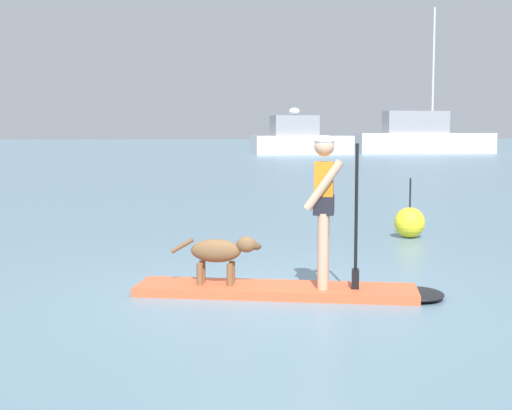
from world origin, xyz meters
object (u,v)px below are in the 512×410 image
person_paddler (325,200)px  moored_boat_starboard (299,140)px  moored_boat_outer (423,137)px  marker_buoy (410,222)px  paddleboard (296,291)px  dog (220,252)px

person_paddler → moored_boat_starboard: bearing=74.4°
moored_boat_outer → marker_buoy: bearing=-115.6°
person_paddler → moored_boat_outer: 57.23m
person_paddler → moored_boat_starboard: moored_boat_starboard is taller
paddleboard → dog: dog is taller
person_paddler → dog: person_paddler is taller
person_paddler → moored_boat_outer: bearing=63.6°
paddleboard → dog: 0.94m
paddleboard → moored_boat_starboard: bearing=74.1°
marker_buoy → moored_boat_outer: bearing=64.4°
dog → marker_buoy: (3.88, 3.55, -0.20)m
paddleboard → moored_boat_outer: bearing=63.3°
person_paddler → moored_boat_outer: size_ratio=0.13×
dog → moored_boat_outer: bearing=62.5°
paddleboard → person_paddler: (0.30, -0.11, 1.01)m
marker_buoy → dog: bearing=-137.5°
moored_boat_starboard → moored_boat_outer: moored_boat_outer is taller
person_paddler → dog: bearing=160.1°
moored_boat_starboard → marker_buoy: bearing=-103.6°
marker_buoy → moored_boat_starboard: bearing=76.4°
person_paddler → dog: size_ratio=1.67×
moored_boat_outer → paddleboard: bearing=-116.7°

